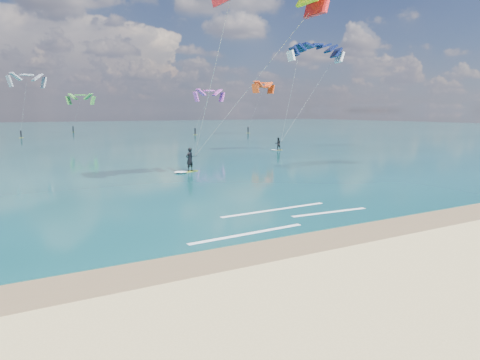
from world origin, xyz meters
name	(u,v)px	position (x,y,z in m)	size (l,w,h in m)	color
ground	(106,156)	(0.00, 40.00, 0.00)	(320.00, 320.00, 0.00)	tan
wet_sand_strip	(307,242)	(0.00, 3.00, 0.00)	(320.00, 2.40, 0.01)	brown
sea	(50,132)	(0.00, 104.00, 0.02)	(320.00, 200.00, 0.04)	#0B3C3F
kitesurfer_main	(229,69)	(5.00, 19.17, 8.19)	(10.26, 9.28, 15.89)	#C7E31A
kitesurfer_far	(298,91)	(22.52, 34.15, 7.52)	(8.85, 5.78, 14.31)	gold
shoreline_foam	(283,217)	(1.29, 6.56, 0.04)	(10.48, 3.60, 0.01)	white
distant_kites	(62,111)	(0.07, 77.84, 5.10)	(85.38, 34.57, 11.57)	#CA4AC5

